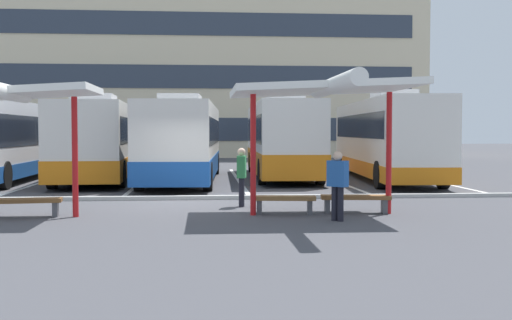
# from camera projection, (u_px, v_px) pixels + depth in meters

# --- Properties ---
(ground_plane) EXTENTS (160.00, 160.00, 0.00)m
(ground_plane) POSITION_uv_depth(u_px,v_px,m) (185.00, 203.00, 17.90)
(ground_plane) COLOR #47474C
(terminal_building) EXTENTS (36.11, 13.56, 22.60)m
(terminal_building) POSITION_uv_depth(u_px,v_px,m) (197.00, 39.00, 53.77)
(terminal_building) COLOR beige
(terminal_building) RESTS_ON ground
(coach_bus_0) EXTENTS (2.75, 11.04, 3.55)m
(coach_bus_0) POSITION_uv_depth(u_px,v_px,m) (3.00, 140.00, 25.63)
(coach_bus_0) COLOR silver
(coach_bus_0) RESTS_ON ground
(coach_bus_1) EXTENTS (3.03, 10.34, 3.47)m
(coach_bus_1) POSITION_uv_depth(u_px,v_px,m) (99.00, 142.00, 25.81)
(coach_bus_1) COLOR silver
(coach_bus_1) RESTS_ON ground
(coach_bus_2) EXTENTS (3.17, 11.82, 3.44)m
(coach_bus_2) POSITION_uv_depth(u_px,v_px,m) (184.00, 143.00, 25.56)
(coach_bus_2) COLOR silver
(coach_bus_2) RESTS_ON ground
(coach_bus_3) EXTENTS (2.74, 10.85, 3.58)m
(coach_bus_3) POSITION_uv_depth(u_px,v_px,m) (281.00, 140.00, 27.62)
(coach_bus_3) COLOR silver
(coach_bus_3) RESTS_ON ground
(coach_bus_4) EXTENTS (3.32, 12.10, 3.65)m
(coach_bus_4) POSITION_uv_depth(u_px,v_px,m) (385.00, 139.00, 26.50)
(coach_bus_4) COLOR silver
(coach_bus_4) RESTS_ON ground
(lane_stripe_1) EXTENTS (0.16, 14.00, 0.01)m
(lane_stripe_1) POSITION_uv_depth(u_px,v_px,m) (46.00, 181.00, 25.83)
(lane_stripe_1) COLOR white
(lane_stripe_1) RESTS_ON ground
(lane_stripe_2) EXTENTS (0.16, 14.00, 0.01)m
(lane_stripe_2) POSITION_uv_depth(u_px,v_px,m) (143.00, 180.00, 26.16)
(lane_stripe_2) COLOR white
(lane_stripe_2) RESTS_ON ground
(lane_stripe_3) EXTENTS (0.16, 14.00, 0.01)m
(lane_stripe_3) POSITION_uv_depth(u_px,v_px,m) (238.00, 180.00, 26.49)
(lane_stripe_3) COLOR white
(lane_stripe_3) RESTS_ON ground
(lane_stripe_4) EXTENTS (0.16, 14.00, 0.01)m
(lane_stripe_4) POSITION_uv_depth(u_px,v_px,m) (330.00, 179.00, 26.82)
(lane_stripe_4) COLOR white
(lane_stripe_4) RESTS_ON ground
(lane_stripe_5) EXTENTS (0.16, 14.00, 0.01)m
(lane_stripe_5) POSITION_uv_depth(u_px,v_px,m) (420.00, 178.00, 27.15)
(lane_stripe_5) COLOR white
(lane_stripe_5) RESTS_ON ground
(waiting_shelter_0) EXTENTS (3.66, 4.16, 3.13)m
(waiting_shelter_0) POSITION_uv_depth(u_px,v_px,m) (13.00, 96.00, 14.51)
(waiting_shelter_0) COLOR red
(waiting_shelter_0) RESTS_ON ground
(bench_0) EXTENTS (2.00, 0.64, 0.45)m
(bench_0) POSITION_uv_depth(u_px,v_px,m) (19.00, 203.00, 14.91)
(bench_0) COLOR brown
(bench_0) RESTS_ON ground
(waiting_shelter_1) EXTENTS (4.38, 5.38, 3.27)m
(waiting_shelter_1) POSITION_uv_depth(u_px,v_px,m) (324.00, 90.00, 15.04)
(waiting_shelter_1) COLOR red
(waiting_shelter_1) RESTS_ON ground
(bench_1) EXTENTS (1.58, 0.60, 0.45)m
(bench_1) POSITION_uv_depth(u_px,v_px,m) (285.00, 201.00, 15.49)
(bench_1) COLOR brown
(bench_1) RESTS_ON ground
(bench_2) EXTENTS (1.76, 0.61, 0.45)m
(bench_2) POSITION_uv_depth(u_px,v_px,m) (356.00, 200.00, 15.69)
(bench_2) COLOR brown
(bench_2) RESTS_ON ground
(platform_kerb) EXTENTS (44.00, 0.24, 0.12)m
(platform_kerb) POSITION_uv_depth(u_px,v_px,m) (186.00, 198.00, 18.76)
(platform_kerb) COLOR #ADADA8
(platform_kerb) RESTS_ON ground
(waiting_passenger_0) EXTENTS (0.29, 0.49, 1.59)m
(waiting_passenger_0) POSITION_uv_depth(u_px,v_px,m) (242.00, 173.00, 17.00)
(waiting_passenger_0) COLOR black
(waiting_passenger_0) RESTS_ON ground
(waiting_passenger_1) EXTENTS (0.48, 0.48, 1.59)m
(waiting_passenger_1) POSITION_uv_depth(u_px,v_px,m) (338.00, 181.00, 14.28)
(waiting_passenger_1) COLOR black
(waiting_passenger_1) RESTS_ON ground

